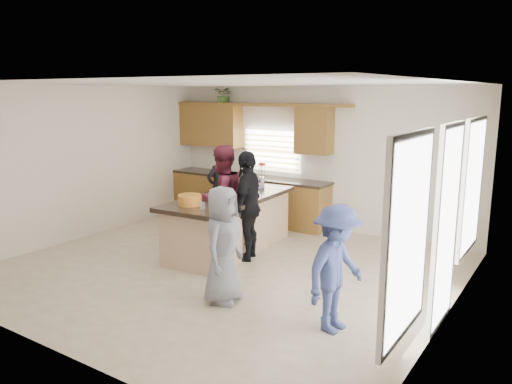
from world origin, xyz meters
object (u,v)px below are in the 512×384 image
Objects in this scene: island at (230,224)px; woman_right_back at (336,269)px; woman_left_mid at (222,199)px; woman_right_front at (223,245)px; woman_left_back at (219,188)px; woman_left_front at (248,206)px; salad_bowl at (190,199)px.

woman_right_back is (2.76, -1.72, 0.29)m from island.
woman_right_front is at bearing 51.10° from woman_left_mid.
woman_left_back is (-1.04, 1.06, 0.35)m from island.
woman_left_front is at bearing 10.99° from woman_right_front.
woman_left_back is 3.62m from woman_right_front.
island is at bearing 165.01° from woman_left_mid.
island is at bearing 66.87° from woman_right_back.
woman_left_front is 2.72m from woman_right_back.
woman_right_front is (2.24, -2.84, -0.04)m from woman_left_back.
woman_right_back is (2.87, -0.84, -0.30)m from salad_bowl.
woman_right_back is at bearing -16.27° from salad_bowl.
woman_left_mid is at bearing -114.59° from woman_left_front.
woman_left_mid is at bearing 69.24° from woman_right_back.
woman_left_front is at bearing 47.84° from salad_bowl.
woman_left_back is at bearing 62.57° from woman_right_back.
salad_bowl is 0.78m from woman_left_mid.
woman_left_mid reaches higher than woman_right_back.
woman_right_front is at bearing -59.47° from island.
woman_left_front is 1.20× the size of woman_right_back.
woman_right_front is at bearing 51.62° from woman_left_back.
salad_bowl is at bearing 43.29° from woman_right_front.
island is 7.59× the size of salad_bowl.
salad_bowl is 0.23× the size of woman_left_back.
woman_right_front reaches higher than woman_right_back.
woman_left_front reaches higher than island.
woman_right_back is (2.83, -1.61, -0.17)m from woman_left_mid.
woman_left_mid is (-0.06, -0.12, 0.46)m from island.
woman_right_back is at bearing -35.56° from island.
woman_left_back is at bearing 115.40° from salad_bowl.
woman_left_mid is 3.25m from woman_right_back.
woman_left_back is 0.88× the size of woman_left_mid.
island is 1.81× the size of woman_right_front.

